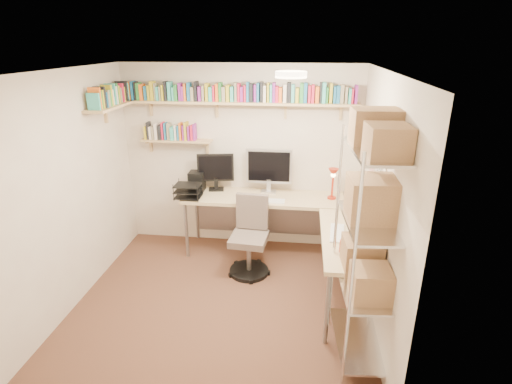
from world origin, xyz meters
TOP-DOWN VIEW (x-y plane):
  - ground at (0.00, 0.00)m, footprint 3.20×3.20m
  - room_shell at (0.00, 0.00)m, footprint 3.24×3.04m
  - wall_shelves at (-0.41, 1.30)m, footprint 3.12×1.09m
  - corner_desk at (0.50, 0.94)m, footprint 2.53×2.14m
  - office_chair at (0.23, 0.68)m, footprint 0.52×0.53m
  - wire_rack at (1.42, -0.61)m, footprint 0.50×0.93m

SIDE VIEW (x-z plane):
  - ground at x=0.00m, z-range 0.00..0.00m
  - office_chair at x=0.23m, z-range -0.08..0.91m
  - corner_desk at x=0.50m, z-range 0.10..1.53m
  - wire_rack at x=1.42m, z-range 0.29..2.54m
  - room_shell at x=0.00m, z-range 0.29..2.81m
  - wall_shelves at x=-0.41m, z-range 1.63..2.43m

